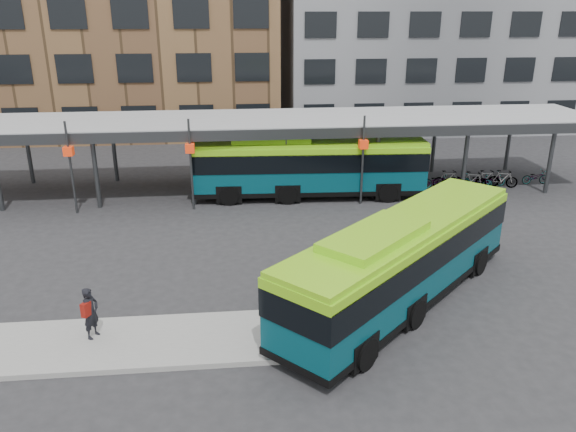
{
  "coord_description": "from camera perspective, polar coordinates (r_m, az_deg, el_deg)",
  "views": [
    {
      "loc": [
        -0.82,
        -18.62,
        10.05
      ],
      "look_at": [
        1.39,
        3.37,
        1.8
      ],
      "focal_mm": 35.0,
      "sensor_mm": 36.0,
      "label": 1
    }
  ],
  "objects": [
    {
      "name": "pedestrian",
      "position": [
        18.91,
        -19.42,
        -9.25
      ],
      "size": [
        0.64,
        0.74,
        1.71
      ],
      "rotation": [
        0.0,
        0.0,
        1.11
      ],
      "color": "black",
      "rests_on": "boarding_island"
    },
    {
      "name": "bike_rack",
      "position": [
        35.04,
        18.65,
        3.53
      ],
      "size": [
        7.92,
        1.23,
        1.08
      ],
      "color": "slate",
      "rests_on": "ground"
    },
    {
      "name": "boarding_island",
      "position": [
        19.11,
        -19.45,
        -12.27
      ],
      "size": [
        14.0,
        3.0,
        0.18
      ],
      "primitive_type": "cube",
      "color": "gray",
      "rests_on": "ground"
    },
    {
      "name": "bus_rear",
      "position": [
        31.28,
        2.08,
        5.22
      ],
      "size": [
        12.85,
        3.32,
        3.51
      ],
      "rotation": [
        0.0,
        0.0,
        -0.04
      ],
      "color": "#074350",
      "rests_on": "ground"
    },
    {
      "name": "building_grey",
      "position": [
        53.34,
        13.46,
        19.9
      ],
      "size": [
        24.0,
        14.0,
        20.0
      ],
      "primitive_type": "cube",
      "color": "slate",
      "rests_on": "ground"
    },
    {
      "name": "ground",
      "position": [
        21.17,
        -2.85,
        -7.89
      ],
      "size": [
        120.0,
        120.0,
        0.0
      ],
      "primitive_type": "plane",
      "color": "#28282B",
      "rests_on": "ground"
    },
    {
      "name": "canopy",
      "position": [
        32.09,
        -4.32,
        9.38
      ],
      "size": [
        40.0,
        6.53,
        4.8
      ],
      "color": "#999B9E",
      "rests_on": "ground"
    },
    {
      "name": "bus_front",
      "position": [
        20.22,
        11.57,
        -4.22
      ],
      "size": [
        10.57,
        10.31,
        3.36
      ],
      "rotation": [
        0.0,
        0.0,
        0.77
      ],
      "color": "#074350",
      "rests_on": "ground"
    }
  ]
}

